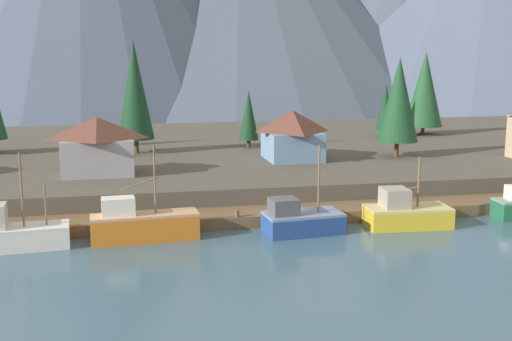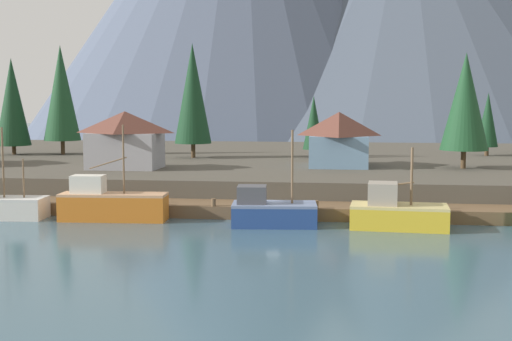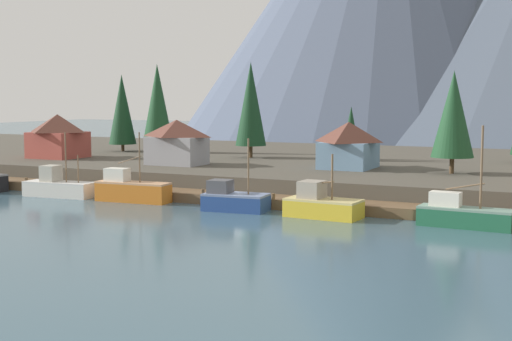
# 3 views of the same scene
# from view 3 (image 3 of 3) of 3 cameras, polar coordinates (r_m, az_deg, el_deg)

# --- Properties ---
(ground_plane) EXTENTS (400.00, 400.00, 1.00)m
(ground_plane) POSITION_cam_3_polar(r_m,az_deg,el_deg) (89.85, 4.28, -1.49)
(ground_plane) COLOR #3D5B6B
(dock) EXTENTS (80.00, 4.00, 1.60)m
(dock) POSITION_cam_3_polar(r_m,az_deg,el_deg) (73.40, -0.88, -2.35)
(dock) COLOR brown
(dock) RESTS_ON ground_plane
(shoreline_bank) EXTENTS (400.00, 56.00, 2.50)m
(shoreline_bank) POSITION_cam_3_polar(r_m,az_deg,el_deg) (100.85, 6.78, 0.30)
(shoreline_bank) COLOR #4C473D
(shoreline_bank) RESTS_ON ground_plane
(fishing_boat_white) EXTENTS (8.37, 3.30, 7.17)m
(fishing_boat_white) POSITION_cam_3_polar(r_m,az_deg,el_deg) (82.13, -15.55, -1.26)
(fishing_boat_white) COLOR silver
(fishing_boat_white) RESTS_ON ground_plane
(fishing_boat_orange) EXTENTS (8.31, 2.75, 7.39)m
(fishing_boat_orange) POSITION_cam_3_polar(r_m,az_deg,el_deg) (76.37, -9.97, -1.52)
(fishing_boat_orange) COLOR #CC6B1E
(fishing_boat_orange) RESTS_ON ground_plane
(fishing_boat_blue) EXTENTS (6.45, 3.70, 7.09)m
(fishing_boat_blue) POSITION_cam_3_polar(r_m,az_deg,el_deg) (69.43, -1.80, -2.35)
(fishing_boat_blue) COLOR navy
(fishing_boat_blue) RESTS_ON ground_plane
(fishing_boat_yellow) EXTENTS (7.09, 3.63, 5.89)m
(fishing_boat_yellow) POSITION_cam_3_polar(r_m,az_deg,el_deg) (65.82, 5.27, -2.76)
(fishing_boat_yellow) COLOR gold
(fishing_boat_yellow) RESTS_ON ground_plane
(fishing_boat_green) EXTENTS (7.97, 2.78, 8.70)m
(fishing_boat_green) POSITION_cam_3_polar(r_m,az_deg,el_deg) (63.06, 16.26, -3.44)
(fishing_boat_green) COLOR #1E5B3D
(fishing_boat_green) RESTS_ON ground_plane
(house_grey) EXTENTS (7.18, 5.07, 5.69)m
(house_grey) POSITION_cam_3_polar(r_m,az_deg,el_deg) (90.54, -6.38, 2.31)
(house_grey) COLOR gray
(house_grey) RESTS_ON shoreline_bank
(house_blue) EXTENTS (6.12, 7.13, 5.59)m
(house_blue) POSITION_cam_3_polar(r_m,az_deg,el_deg) (86.08, 7.43, 2.08)
(house_blue) COLOR #6689A8
(house_blue) RESTS_ON shoreline_bank
(house_red) EXTENTS (6.99, 6.55, 6.14)m
(house_red) POSITION_cam_3_polar(r_m,az_deg,el_deg) (104.05, -15.60, 2.72)
(house_red) COLOR #9E4238
(house_red) RESTS_ON shoreline_bank
(conifer_near_right) EXTENTS (4.54, 4.54, 13.65)m
(conifer_near_right) POSITION_cam_3_polar(r_m,az_deg,el_deg) (111.22, -7.90, 5.43)
(conifer_near_right) COLOR #4C3823
(conifer_near_right) RESTS_ON shoreline_bank
(conifer_mid_left) EXTENTS (2.50, 2.50, 7.33)m
(conifer_mid_left) POSITION_cam_3_polar(r_m,az_deg,el_deg) (96.59, 7.62, 3.25)
(conifer_mid_left) COLOR #4C3823
(conifer_mid_left) RESTS_ON shoreline_bank
(conifer_mid_right) EXTENTS (4.30, 4.30, 12.06)m
(conifer_mid_right) POSITION_cam_3_polar(r_m,az_deg,el_deg) (114.03, -10.69, 4.83)
(conifer_mid_right) COLOR #4C3823
(conifer_mid_right) RESTS_ON shoreline_bank
(conifer_back_left) EXTENTS (4.35, 4.35, 13.48)m
(conifer_back_left) POSITION_cam_3_polar(r_m,az_deg,el_deg) (100.18, -0.42, 5.37)
(conifer_back_left) COLOR #4C3823
(conifer_back_left) RESTS_ON shoreline_bank
(conifer_back_right) EXTENTS (4.72, 4.72, 11.46)m
(conifer_back_right) POSITION_cam_3_polar(r_m,az_deg,el_deg) (82.18, 15.53, 4.37)
(conifer_back_right) COLOR #4C3823
(conifer_back_right) RESTS_ON shoreline_bank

